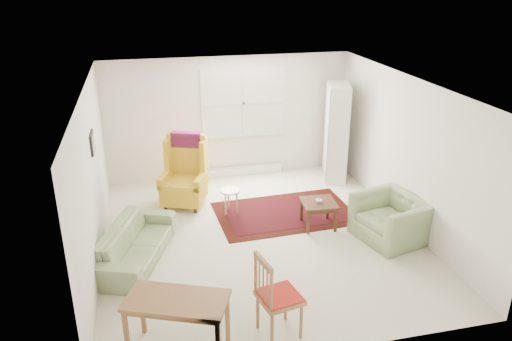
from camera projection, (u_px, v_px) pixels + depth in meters
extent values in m
cube|color=beige|center=(260.00, 236.00, 8.17)|extent=(5.00, 5.50, 0.01)
cube|color=white|center=(261.00, 86.00, 7.24)|extent=(5.00, 5.50, 0.01)
cube|color=silver|center=(229.00, 118.00, 10.19)|extent=(5.00, 0.04, 2.50)
cube|color=silver|center=(322.00, 259.00, 5.22)|extent=(5.00, 0.04, 2.50)
cube|color=silver|center=(92.00, 180.00, 7.18)|extent=(0.04, 5.50, 2.50)
cube|color=silver|center=(407.00, 153.00, 8.23)|extent=(0.04, 5.50, 2.50)
cube|color=white|center=(243.00, 103.00, 10.12)|extent=(1.72, 0.06, 1.42)
cube|color=white|center=(243.00, 103.00, 10.12)|extent=(1.60, 0.02, 1.30)
cube|color=silver|center=(244.00, 170.00, 10.61)|extent=(1.60, 0.12, 0.18)
cube|color=black|center=(92.00, 143.00, 7.48)|extent=(0.03, 0.42, 0.32)
cube|color=tan|center=(93.00, 143.00, 7.49)|extent=(0.01, 0.34, 0.24)
imported|color=gray|center=(135.00, 237.00, 7.41)|extent=(1.33, 2.00, 0.75)
imported|color=gray|center=(392.00, 215.00, 7.97)|extent=(1.20, 1.30, 0.85)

